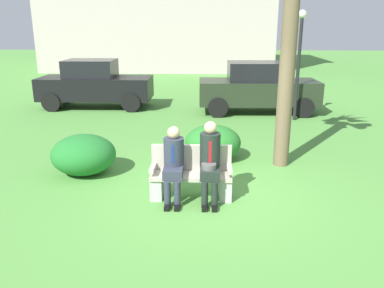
# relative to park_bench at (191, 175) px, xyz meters

# --- Properties ---
(ground_plane) EXTENTS (80.00, 80.00, 0.00)m
(ground_plane) POSITION_rel_park_bench_xyz_m (0.35, 0.03, -0.40)
(ground_plane) COLOR #508E3D
(park_bench) EXTENTS (1.37, 0.44, 0.90)m
(park_bench) POSITION_rel_park_bench_xyz_m (0.00, 0.00, 0.00)
(park_bench) COLOR #B7AD9E
(park_bench) RESTS_ON ground
(seated_man_left) EXTENTS (0.34, 0.72, 1.26)m
(seated_man_left) POSITION_rel_park_bench_xyz_m (-0.29, -0.12, 0.31)
(seated_man_left) COLOR #2D3342
(seated_man_left) RESTS_ON ground
(seated_man_right) EXTENTS (0.34, 0.72, 1.35)m
(seated_man_right) POSITION_rel_park_bench_xyz_m (0.32, -0.12, 0.35)
(seated_man_right) COLOR #1E2823
(seated_man_right) RESTS_ON ground
(shrub_near_bench) EXTENTS (1.27, 1.16, 0.79)m
(shrub_near_bench) POSITION_rel_park_bench_xyz_m (-2.17, 1.02, 0.00)
(shrub_near_bench) COLOR #206D29
(shrub_near_bench) RESTS_ON ground
(shrub_mid_lawn) EXTENTS (1.23, 1.12, 0.77)m
(shrub_mid_lawn) POSITION_rel_park_bench_xyz_m (0.39, 1.99, -0.01)
(shrub_mid_lawn) COLOR #256E27
(shrub_mid_lawn) RESTS_ON ground
(parked_car_near) EXTENTS (3.92, 1.74, 1.68)m
(parked_car_near) POSITION_rel_park_bench_xyz_m (-3.73, 7.50, 0.44)
(parked_car_near) COLOR black
(parked_car_near) RESTS_ON ground
(parked_car_far) EXTENTS (3.94, 1.79, 1.68)m
(parked_car_far) POSITION_rel_park_bench_xyz_m (1.90, 6.87, 0.44)
(parked_car_far) COLOR #232D1E
(parked_car_far) RESTS_ON ground
(street_lamp) EXTENTS (0.24, 0.24, 3.26)m
(street_lamp) POSITION_rel_park_bench_xyz_m (2.97, 5.82, 1.63)
(street_lamp) COLOR black
(street_lamp) RESTS_ON ground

